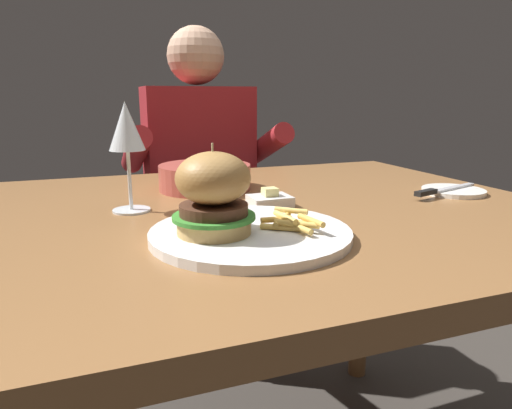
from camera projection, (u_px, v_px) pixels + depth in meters
dining_table at (266, 250)px, 0.91m from camera, size 1.14×0.93×0.74m
main_plate at (251, 234)px, 0.69m from camera, size 0.31×0.31×0.01m
burger_sandwich at (213, 193)px, 0.66m from camera, size 0.12×0.12×0.13m
fries_pile at (290, 221)px, 0.69m from camera, size 0.09×0.12×0.02m
wine_glass at (126, 131)px, 0.82m from camera, size 0.07×0.07×0.20m
bread_plate at (453, 191)px, 1.01m from camera, size 0.13×0.13×0.01m
table_knife at (441, 190)px, 0.98m from camera, size 0.21×0.07×0.01m
butter_dish at (271, 200)px, 0.89m from camera, size 0.08×0.06×0.04m
soup_bowl at (205, 176)px, 1.05m from camera, size 0.21×0.21×0.06m
diner_person at (200, 207)px, 1.63m from camera, size 0.51×0.36×1.18m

